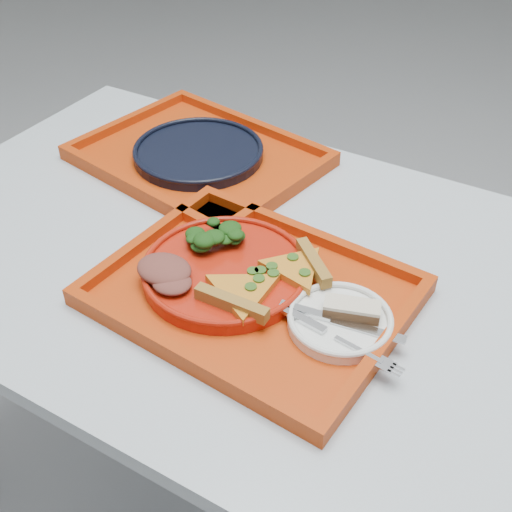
% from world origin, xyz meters
% --- Properties ---
extents(table, '(1.60, 0.80, 0.75)m').
position_xyz_m(table, '(0.00, 0.00, 0.68)').
color(table, silver).
rests_on(table, ground).
extents(tray_main, '(0.48, 0.38, 0.01)m').
position_xyz_m(tray_main, '(-0.09, -0.08, 0.76)').
color(tray_main, '#AD3209').
rests_on(tray_main, table).
extents(tray_far, '(0.50, 0.42, 0.01)m').
position_xyz_m(tray_far, '(-0.39, 0.21, 0.76)').
color(tray_far, '#AD3209').
rests_on(tray_far, table).
extents(dinner_plate, '(0.26, 0.26, 0.02)m').
position_xyz_m(dinner_plate, '(-0.15, -0.07, 0.77)').
color(dinner_plate, '#A91B0B').
rests_on(dinner_plate, tray_main).
extents(side_plate, '(0.15, 0.15, 0.01)m').
position_xyz_m(side_plate, '(0.05, -0.08, 0.77)').
color(side_plate, white).
rests_on(side_plate, tray_main).
extents(navy_plate, '(0.26, 0.26, 0.02)m').
position_xyz_m(navy_plate, '(-0.39, 0.21, 0.77)').
color(navy_plate, black).
rests_on(navy_plate, tray_far).
extents(pizza_slice_a, '(0.12, 0.13, 0.02)m').
position_xyz_m(pizza_slice_a, '(-0.09, -0.11, 0.79)').
color(pizza_slice_a, gold).
rests_on(pizza_slice_a, dinner_plate).
extents(pizza_slice_b, '(0.16, 0.16, 0.02)m').
position_xyz_m(pizza_slice_b, '(-0.05, -0.03, 0.79)').
color(pizza_slice_b, gold).
rests_on(pizza_slice_b, dinner_plate).
extents(salad_heap, '(0.09, 0.08, 0.04)m').
position_xyz_m(salad_heap, '(-0.20, -0.03, 0.80)').
color(salad_heap, black).
rests_on(salad_heap, dinner_plate).
extents(meat_portion, '(0.09, 0.07, 0.03)m').
position_xyz_m(meat_portion, '(-0.22, -0.14, 0.79)').
color(meat_portion, brown).
rests_on(meat_portion, dinner_plate).
extents(dessert_bar, '(0.09, 0.06, 0.02)m').
position_xyz_m(dessert_bar, '(0.06, -0.07, 0.79)').
color(dessert_bar, '#482E18').
rests_on(dessert_bar, side_plate).
extents(knife, '(0.19, 0.04, 0.01)m').
position_xyz_m(knife, '(0.06, -0.09, 0.78)').
color(knife, silver).
rests_on(knife, side_plate).
extents(fork, '(0.19, 0.05, 0.01)m').
position_xyz_m(fork, '(0.06, -0.12, 0.78)').
color(fork, silver).
rests_on(fork, side_plate).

